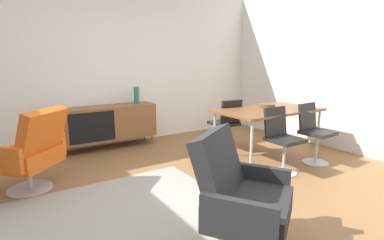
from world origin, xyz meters
name	(u,v)px	position (x,y,z in m)	size (l,w,h in m)	color
ground_plane	(180,200)	(0.00, 0.00, 0.00)	(8.32, 8.32, 0.00)	olive
wall_back	(101,64)	(0.00, 2.60, 1.40)	(6.80, 0.12, 2.80)	white
wall_right	(355,65)	(3.20, 0.00, 1.40)	(0.12, 5.60, 2.80)	white
sideboard	(107,123)	(-0.04, 2.30, 0.44)	(1.60, 0.45, 0.72)	brown
vase_cobalt	(137,95)	(0.50, 2.30, 0.87)	(0.09, 0.09, 0.30)	#337266
dining_table	(268,112)	(1.89, 0.54, 0.70)	(1.60, 0.90, 0.74)	brown
wooden_bowl_on_table	(267,106)	(1.96, 0.64, 0.77)	(0.26, 0.26, 0.06)	brown
dining_chair_front_right	(314,131)	(2.24, -0.02, 0.47)	(0.42, 0.44, 0.86)	black
dining_chair_back_left	(226,123)	(1.54, 1.10, 0.47)	(0.42, 0.45, 0.86)	black
dining_chair_front_left	(281,137)	(1.54, -0.02, 0.47)	(0.41, 0.43, 0.86)	black
lounge_chair_red	(31,150)	(-1.26, 1.14, 0.47)	(0.91, 0.91, 0.95)	#D85919
armchair_black_shell	(240,196)	(-0.06, -0.98, 0.47)	(0.89, 0.88, 0.95)	#262628
area_rug	(116,214)	(-0.67, 0.07, 0.00)	(2.20, 1.70, 0.01)	gray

